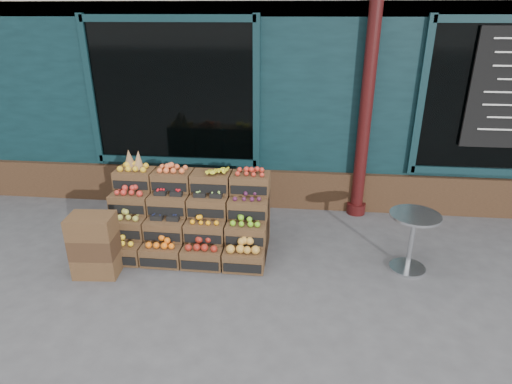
# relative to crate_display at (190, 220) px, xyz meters

# --- Properties ---
(ground) EXTENTS (60.00, 60.00, 0.00)m
(ground) POSITION_rel_crate_display_xyz_m (1.07, -0.76, -0.39)
(ground) COLOR #47474A
(ground) RESTS_ON ground
(shop_facade) EXTENTS (12.00, 6.24, 4.80)m
(shop_facade) POSITION_rel_crate_display_xyz_m (1.07, 4.35, 2.01)
(shop_facade) COLOR black
(shop_facade) RESTS_ON ground
(crate_display) EXTENTS (2.01, 0.98, 1.26)m
(crate_display) POSITION_rel_crate_display_xyz_m (0.00, 0.00, 0.00)
(crate_display) COLOR #4E341E
(crate_display) RESTS_ON ground
(spare_crates) EXTENTS (0.53, 0.39, 0.75)m
(spare_crates) POSITION_rel_crate_display_xyz_m (-0.94, -0.72, -0.01)
(spare_crates) COLOR #4E341E
(spare_crates) RESTS_ON ground
(bistro_table) EXTENTS (0.58, 0.58, 0.73)m
(bistro_table) POSITION_rel_crate_display_xyz_m (2.72, -0.23, 0.07)
(bistro_table) COLOR #B7BABF
(bistro_table) RESTS_ON ground
(shopkeeper) EXTENTS (0.80, 0.62, 1.97)m
(shopkeeper) POSITION_rel_crate_display_xyz_m (-0.86, 2.22, 0.60)
(shopkeeper) COLOR #1F6D39
(shopkeeper) RESTS_ON ground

